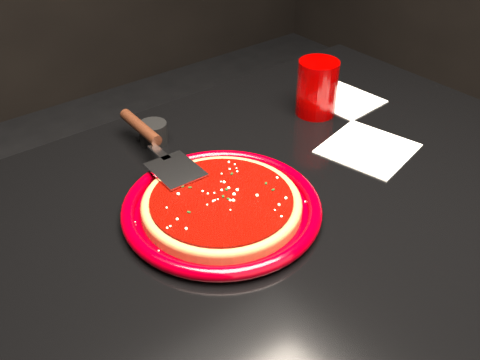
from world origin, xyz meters
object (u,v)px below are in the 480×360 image
Objects in this scene: pizza_server at (157,145)px; cup at (317,88)px; table at (261,355)px; ramekin at (153,133)px; plate at (222,207)px.

pizza_server is 0.35m from cup.
ramekin reaches higher than table.
table is at bearing -148.39° from cup.
plate is 1.02× the size of pizza_server.
ramekin is at bearing 83.57° from plate.
pizza_server is at bearing 107.54° from table.
pizza_server is at bearing 90.92° from plate.
cup reaches higher than table.
cup is (0.28, 0.17, 0.43)m from table.
plate is 0.18m from pizza_server.
cup reaches higher than ramekin.
pizza_server is 5.79× the size of ramekin.
table is 3.88× the size of plate.
pizza_server reaches higher than ramekin.
cup reaches higher than pizza_server.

